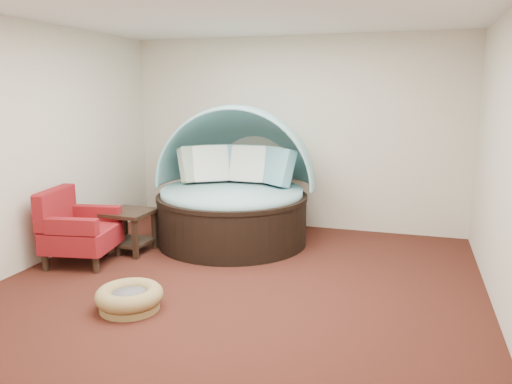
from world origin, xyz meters
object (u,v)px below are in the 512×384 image
(canopy_daybed, at_px, (234,178))
(pet_basket, at_px, (129,298))
(side_table, at_px, (130,225))
(red_armchair, at_px, (77,229))

(canopy_daybed, height_order, pet_basket, canopy_daybed)
(pet_basket, bearing_deg, side_table, 120.89)
(pet_basket, bearing_deg, red_armchair, 142.92)
(canopy_daybed, relative_size, side_table, 4.00)
(red_armchair, bearing_deg, canopy_daybed, 35.11)
(canopy_daybed, distance_m, side_table, 1.50)
(side_table, bearing_deg, canopy_daybed, 39.66)
(canopy_daybed, distance_m, red_armchair, 2.11)
(pet_basket, distance_m, red_armchair, 1.63)
(pet_basket, height_order, side_table, side_table)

